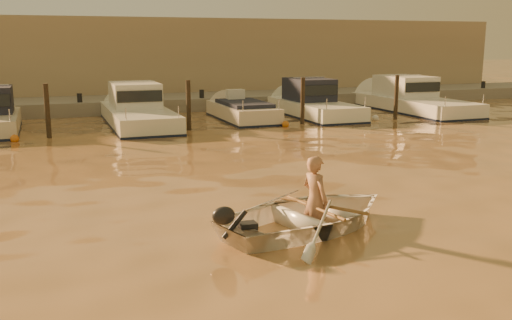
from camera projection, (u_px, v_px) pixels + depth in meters
name	position (u px, v px, depth m)	size (l,w,h in m)	color
ground_plane	(383.00, 239.00, 10.30)	(160.00, 160.00, 0.00)	olive
dinghy	(311.00, 215.00, 10.83)	(2.71, 3.79, 0.78)	white
person	(315.00, 200.00, 10.83)	(0.62, 0.41, 1.70)	#A16E50
outboard_motor	(247.00, 230.00, 9.95)	(0.90, 0.40, 0.70)	black
oar_port	(321.00, 205.00, 10.95)	(0.06, 0.06, 2.10)	brown
oar_starboard	(313.00, 207.00, 10.83)	(0.06, 0.06, 2.10)	brown
moored_boat_2	(138.00, 110.00, 24.21)	(2.43, 8.08, 1.75)	silver
moored_boat_3	(242.00, 115.00, 25.89)	(2.00, 5.80, 0.95)	beige
moored_boat_4	(315.00, 103.00, 27.05)	(2.31, 7.10, 1.75)	white
moored_boat_5	(413.00, 99.00, 28.94)	(2.62, 8.66, 1.75)	white
piling_1	(48.00, 114.00, 20.90)	(0.18, 0.18, 2.20)	#2D2319
piling_2	(189.00, 108.00, 22.71)	(0.18, 0.18, 2.20)	#2D2319
piling_3	(303.00, 103.00, 24.41)	(0.18, 0.18, 2.20)	#2D2319
piling_4	(396.00, 99.00, 26.01)	(0.18, 0.18, 2.20)	#2D2319
fender_b	(15.00, 139.00, 20.29)	(0.30, 0.30, 0.30)	orange
fender_c	(135.00, 134.00, 21.28)	(0.30, 0.30, 0.30)	silver
fender_d	(286.00, 124.00, 23.77)	(0.30, 0.30, 0.30)	#C66617
fender_e	(375.00, 118.00, 25.70)	(0.30, 0.30, 0.30)	silver
quay	(158.00, 106.00, 30.00)	(52.00, 4.00, 1.00)	gray
waterfront_building	(139.00, 60.00, 34.58)	(46.00, 7.00, 4.80)	#9E8466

